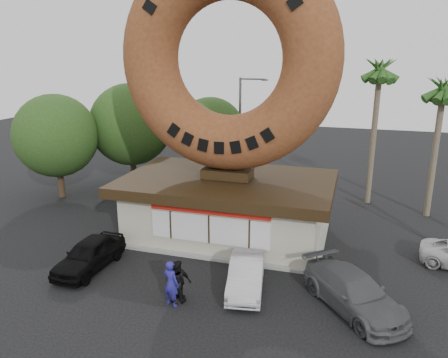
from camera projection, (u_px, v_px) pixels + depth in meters
name	position (u px, v px, depth m)	size (l,w,h in m)	color
ground	(187.00, 288.00, 18.76)	(90.00, 90.00, 0.00)	black
donut_shop	(227.00, 205.00, 23.76)	(11.20, 7.20, 3.80)	beige
giant_donut	(228.00, 59.00, 21.64)	(11.23, 11.23, 2.86)	brown
tree_west	(131.00, 125.00, 32.07)	(6.00, 6.00, 7.65)	#473321
tree_mid	(210.00, 132.00, 32.54)	(5.20, 5.20, 6.63)	#473321
tree_far	(56.00, 136.00, 29.47)	(5.60, 5.60, 7.14)	#473321
palm_near	(379.00, 75.00, 27.16)	(2.60, 2.60, 9.75)	#726651
palm_far	(443.00, 93.00, 25.06)	(2.60, 2.60, 8.75)	#726651
street_lamp	(242.00, 125.00, 32.72)	(2.11, 0.20, 8.00)	#59595E
person_left	(171.00, 283.00, 17.26)	(0.71, 0.46, 1.93)	navy
person_center	(175.00, 282.00, 17.56)	(0.85, 0.66, 1.75)	black
person_right	(179.00, 280.00, 17.72)	(1.01, 0.42, 1.72)	black
car_black	(89.00, 255.00, 20.27)	(1.70, 4.22, 1.44)	black
car_silver	(246.00, 274.00, 18.58)	(1.41, 4.05, 1.33)	silver
car_grey	(354.00, 292.00, 17.09)	(2.03, 5.00, 1.45)	#56585B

